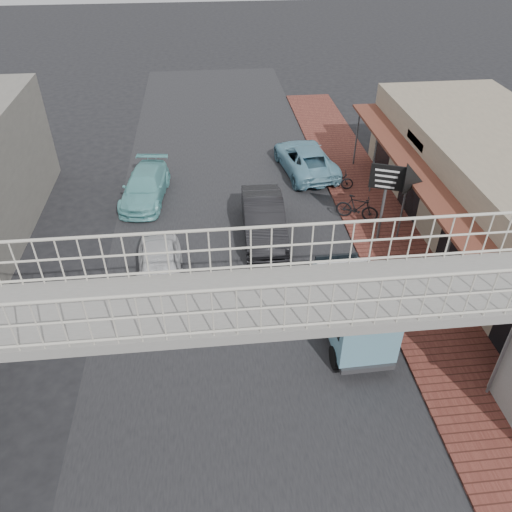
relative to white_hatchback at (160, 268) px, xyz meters
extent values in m
plane|color=black|center=(2.79, -3.11, -0.71)|extent=(120.00, 120.00, 0.00)
cube|color=black|center=(2.79, -3.11, -0.70)|extent=(10.00, 60.00, 0.01)
cube|color=brown|center=(9.29, -0.11, -0.66)|extent=(3.00, 40.00, 0.10)
cube|color=brown|center=(10.49, 0.89, 2.19)|extent=(1.80, 18.00, 0.12)
cube|color=silver|center=(10.84, 4.39, 2.59)|extent=(0.08, 2.60, 0.90)
cube|color=#B21914|center=(10.84, -2.11, 2.59)|extent=(0.08, 2.20, 0.80)
cube|color=gray|center=(2.79, -7.11, 4.41)|extent=(14.00, 2.00, 0.24)
cube|color=beige|center=(2.79, -6.16, 5.08)|extent=(14.00, 0.08, 1.10)
cube|color=beige|center=(2.79, -8.06, 5.08)|extent=(14.00, 0.08, 1.10)
imported|color=silver|center=(0.00, 0.00, 0.00)|extent=(1.94, 4.26, 1.42)
imported|color=black|center=(4.17, 2.88, 0.08)|extent=(1.82, 4.83, 1.58)
imported|color=#6CA5BB|center=(6.99, 8.50, 0.00)|extent=(3.01, 5.36, 1.41)
imported|color=#6DBCBE|center=(-1.01, 6.44, -0.05)|extent=(2.38, 4.73, 1.32)
cylinder|color=black|center=(5.45, -1.79, -0.34)|extent=(0.27, 0.73, 0.73)
cylinder|color=black|center=(7.07, -1.74, -0.34)|extent=(0.27, 0.73, 0.73)
cylinder|color=black|center=(5.53, -4.59, -0.34)|extent=(0.27, 0.73, 0.73)
cylinder|color=black|center=(7.15, -4.55, -0.34)|extent=(0.27, 0.73, 0.73)
cube|color=#6CA4BB|center=(6.31, -3.48, 0.52)|extent=(1.86, 3.37, 1.40)
cube|color=#6CA4BB|center=(6.26, -1.56, 0.28)|extent=(1.71, 0.98, 0.94)
cube|color=black|center=(6.31, -3.48, 0.90)|extent=(1.88, 2.75, 0.52)
cube|color=silver|center=(6.31, -3.48, 1.25)|extent=(1.88, 3.37, 0.06)
imported|color=black|center=(8.09, 6.34, -0.16)|extent=(1.78, 0.90, 0.89)
imported|color=black|center=(8.38, 3.52, -0.04)|extent=(1.92, 1.34, 1.13)
cylinder|color=#59595B|center=(9.42, -2.81, 0.34)|extent=(0.04, 0.04, 1.89)
cylinder|color=#59595B|center=(9.87, -2.80, 0.34)|extent=(0.04, 0.04, 1.89)
cylinder|color=#59595B|center=(9.43, -3.26, 0.34)|extent=(0.04, 0.04, 1.89)
cylinder|color=#59595B|center=(9.88, -3.25, 0.34)|extent=(0.04, 0.04, 1.89)
cylinder|color=silver|center=(9.65, -3.03, 1.60)|extent=(0.62, 0.24, 0.61)
cylinder|color=beige|center=(9.65, -3.14, 1.60)|extent=(0.54, 0.04, 0.54)
cylinder|color=beige|center=(9.65, -2.92, 1.60)|extent=(0.54, 0.04, 0.54)
cylinder|color=#59595B|center=(8.87, 1.95, 1.05)|extent=(0.11, 0.11, 3.31)
cube|color=black|center=(8.86, 1.92, 2.25)|extent=(1.30, 0.57, 1.03)
cone|color=black|center=(9.76, 1.56, 2.25)|extent=(1.10, 1.42, 1.26)
cube|color=white|center=(8.79, 1.90, 2.19)|extent=(0.85, 0.35, 0.69)
camera|label=1|loc=(2.01, -14.68, 11.26)|focal=35.00mm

